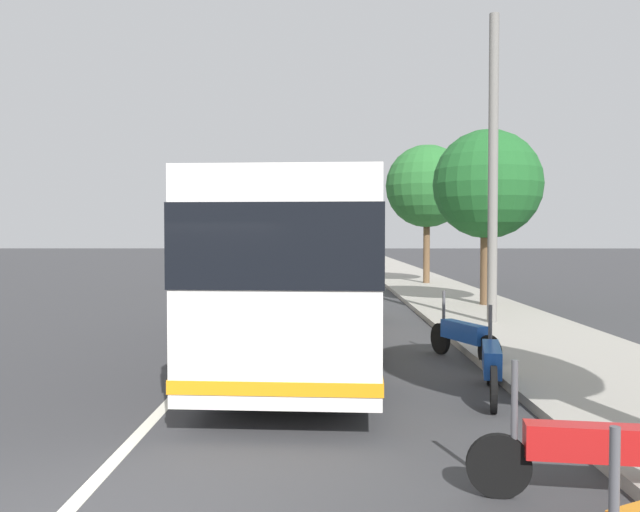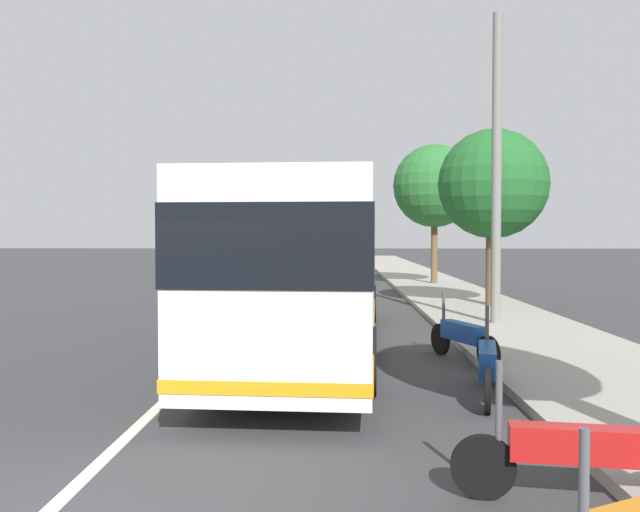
# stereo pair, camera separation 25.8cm
# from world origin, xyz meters

# --- Properties ---
(sidewalk_curb) EXTENTS (110.00, 3.60, 0.14)m
(sidewalk_curb) POSITION_xyz_m (10.00, -6.70, 0.07)
(sidewalk_curb) COLOR #9E998E
(sidewalk_curb) RESTS_ON ground
(lane_divider_line) EXTENTS (110.00, 0.16, 0.01)m
(lane_divider_line) POSITION_xyz_m (10.00, 0.00, 0.00)
(lane_divider_line) COLOR silver
(lane_divider_line) RESTS_ON ground
(coach_bus) EXTENTS (12.56, 3.19, 3.14)m
(coach_bus) POSITION_xyz_m (8.71, -1.96, 1.81)
(coach_bus) COLOR silver
(coach_bus) RESTS_ON ground
(motorcycle_angled) EXTENTS (0.44, 2.29, 1.24)m
(motorcycle_angled) POSITION_xyz_m (0.86, -4.57, 0.45)
(motorcycle_angled) COLOR black
(motorcycle_angled) RESTS_ON ground
(motorcycle_mid_row) EXTENTS (2.25, 0.57, 1.26)m
(motorcycle_mid_row) POSITION_xyz_m (4.56, -4.58, 0.48)
(motorcycle_mid_row) COLOR black
(motorcycle_mid_row) RESTS_ON ground
(motorcycle_by_tree) EXTENTS (2.10, 0.88, 1.25)m
(motorcycle_by_tree) POSITION_xyz_m (7.19, -4.73, 0.47)
(motorcycle_by_tree) COLOR black
(motorcycle_by_tree) RESTS_ON ground
(car_side_street) EXTENTS (4.79, 2.04, 1.57)m
(car_side_street) POSITION_xyz_m (23.11, 1.51, 0.75)
(car_side_street) COLOR gold
(car_side_street) RESTS_ON ground
(car_oncoming) EXTENTS (4.23, 1.90, 1.53)m
(car_oncoming) POSITION_xyz_m (40.75, 2.31, 0.72)
(car_oncoming) COLOR silver
(car_oncoming) RESTS_ON ground
(roadside_tree_mid_block) EXTENTS (3.43, 3.43, 5.66)m
(roadside_tree_mid_block) POSITION_xyz_m (15.73, -7.29, 3.92)
(roadside_tree_mid_block) COLOR brown
(roadside_tree_mid_block) RESTS_ON ground
(roadside_tree_far_block) EXTENTS (3.78, 3.78, 6.48)m
(roadside_tree_far_block) POSITION_xyz_m (25.02, -6.85, 4.57)
(roadside_tree_far_block) COLOR brown
(roadside_tree_far_block) RESTS_ON ground
(utility_pole) EXTENTS (0.24, 0.24, 7.84)m
(utility_pole) POSITION_xyz_m (11.56, -6.39, 3.92)
(utility_pole) COLOR slate
(utility_pole) RESTS_ON ground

